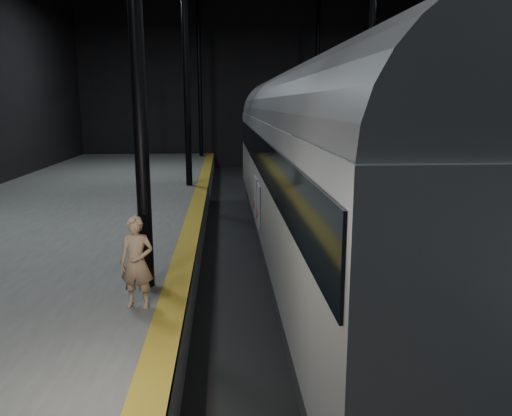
{
  "coord_description": "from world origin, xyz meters",
  "views": [
    {
      "loc": [
        -2.31,
        -13.16,
        4.41
      ],
      "look_at": [
        -1.57,
        -1.68,
        2.0
      ],
      "focal_mm": 35.0,
      "sensor_mm": 36.0,
      "label": 1
    }
  ],
  "objects": [
    {
      "name": "tactile_strip",
      "position": [
        -3.25,
        0.0,
        1.0
      ],
      "size": [
        0.5,
        43.8,
        0.01
      ],
      "primitive_type": "cube",
      "color": "olive",
      "rests_on": "platform_left"
    },
    {
      "name": "train",
      "position": [
        -0.0,
        0.03,
        2.95
      ],
      "size": [
        2.96,
        19.76,
        5.28
      ],
      "color": "#A8ACB0",
      "rests_on": "ground"
    },
    {
      "name": "platform_left",
      "position": [
        -7.5,
        0.0,
        0.5
      ],
      "size": [
        9.0,
        43.8,
        1.0
      ],
      "primitive_type": "cube",
      "color": "#4B4B48",
      "rests_on": "ground"
    },
    {
      "name": "woman",
      "position": [
        -3.8,
        -5.03,
        1.79
      ],
      "size": [
        0.64,
        0.48,
        1.58
      ],
      "primitive_type": "imported",
      "rotation": [
        0.0,
        0.0,
        -0.18
      ],
      "color": "tan",
      "rests_on": "platform_left"
    },
    {
      "name": "track",
      "position": [
        0.0,
        0.0,
        0.07
      ],
      "size": [
        2.4,
        43.0,
        0.24
      ],
      "color": "#3F3328",
      "rests_on": "ground"
    },
    {
      "name": "ground",
      "position": [
        0.0,
        0.0,
        0.0
      ],
      "size": [
        44.0,
        44.0,
        0.0
      ],
      "primitive_type": "plane",
      "color": "black",
      "rests_on": "ground"
    }
  ]
}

